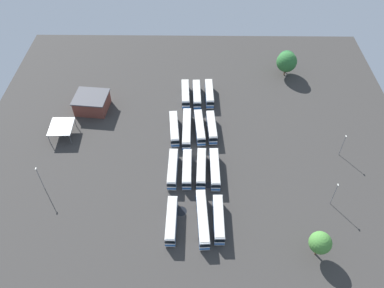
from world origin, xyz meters
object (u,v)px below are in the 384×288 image
(bus_row2_slot2, at_px, (201,168))
(maintenance_shelter, at_px, (61,127))
(bus_row0_slot2, at_px, (197,94))
(tree_south_edge, at_px, (287,62))
(bus_row0_slot3, at_px, (209,93))
(bus_row2_slot1, at_px, (187,169))
(tree_west_edge, at_px, (287,59))
(bus_row2_slot3, at_px, (215,169))
(depot_building, at_px, (92,103))
(tree_northeast, at_px, (320,243))
(lamp_post_by_building, at_px, (343,145))
(bus_row3_slot0, at_px, (172,221))
(bus_row0_slot1, at_px, (185,94))
(bus_row1_slot1, at_px, (187,129))
(bus_row3_slot2, at_px, (203,219))
(lamp_post_far_corner, at_px, (40,177))
(bus_row1_slot0, at_px, (174,129))
(bus_row3_slot3, at_px, (219,219))
(bus_row2_slot0, at_px, (173,169))
(bus_row1_slot2, at_px, (200,127))
(lamp_post_mid_lot, at_px, (334,193))
(bus_row1_slot3, at_px, (212,127))

(bus_row2_slot2, height_order, maintenance_shelter, maintenance_shelter)
(bus_row0_slot2, bearing_deg, bus_row2_slot2, 2.34)
(bus_row2_slot2, height_order, tree_south_edge, tree_south_edge)
(bus_row0_slot3, relative_size, bus_row2_slot1, 0.99)
(bus_row0_slot3, height_order, tree_west_edge, tree_west_edge)
(bus_row2_slot3, bearing_deg, depot_building, -124.79)
(bus_row2_slot1, height_order, tree_northeast, tree_northeast)
(bus_row2_slot1, relative_size, lamp_post_by_building, 1.59)
(bus_row3_slot0, bearing_deg, tree_south_edge, 149.25)
(maintenance_shelter, xyz_separation_m, tree_northeast, (38.85, 68.16, 1.73))
(bus_row0_slot1, distance_m, depot_building, 30.47)
(bus_row1_slot1, distance_m, bus_row2_slot1, 15.98)
(bus_row3_slot2, height_order, lamp_post_far_corner, lamp_post_far_corner)
(bus_row0_slot1, xyz_separation_m, bus_row1_slot0, (16.72, -3.03, 0.00))
(tree_south_edge, bearing_deg, bus_row0_slot2, -66.28)
(bus_row2_slot1, relative_size, bus_row3_slot3, 0.96)
(bus_row1_slot1, distance_m, tree_northeast, 50.55)
(bus_row2_slot0, bearing_deg, bus_row1_slot2, 156.04)
(bus_row0_slot2, height_order, bus_row1_slot0, same)
(bus_row1_slot1, distance_m, bus_row3_slot2, 32.15)
(bus_row1_slot0, height_order, lamp_post_mid_lot, lamp_post_mid_lot)
(bus_row2_slot1, relative_size, bus_row2_slot3, 0.94)
(bus_row1_slot1, distance_m, maintenance_shelter, 37.48)
(bus_row1_slot3, xyz_separation_m, bus_row2_slot3, (16.60, 0.44, 0.00))
(bus_row2_slot1, bearing_deg, bus_row0_slot3, 168.46)
(bus_row3_slot2, bearing_deg, bus_row3_slot3, 87.78)
(lamp_post_mid_lot, bearing_deg, tree_west_edge, -177.12)
(bus_row1_slot2, height_order, bus_row3_slot0, same)
(bus_row3_slot3, height_order, lamp_post_mid_lot, lamp_post_mid_lot)
(bus_row2_slot1, bearing_deg, bus_row3_slot2, 14.51)
(bus_row0_slot2, bearing_deg, bus_row1_slot2, 3.21)
(bus_row0_slot3, height_order, bus_row2_slot2, same)
(bus_row1_slot0, bearing_deg, bus_row3_slot3, 20.97)
(bus_row0_slot3, height_order, bus_row3_slot2, same)
(bus_row2_slot0, bearing_deg, tree_south_edge, 140.73)
(maintenance_shelter, xyz_separation_m, tree_south_edge, (-31.38, 71.70, 2.23))
(bus_row0_slot1, height_order, bus_row1_slot2, same)
(lamp_post_mid_lot, bearing_deg, depot_building, -118.22)
(bus_row1_slot2, distance_m, bus_row2_slot3, 17.00)
(bus_row3_slot2, bearing_deg, lamp_post_by_building, 120.51)
(bus_row2_slot0, bearing_deg, bus_row2_slot3, 90.42)
(bus_row0_slot2, height_order, depot_building, depot_building)
(bus_row1_slot3, relative_size, bus_row2_slot1, 0.99)
(lamp_post_by_building, distance_m, tree_northeast, 34.29)
(bus_row2_slot1, height_order, depot_building, depot_building)
(lamp_post_mid_lot, bearing_deg, tree_northeast, -25.50)
(bus_row3_slot2, bearing_deg, lamp_post_far_corner, -103.75)
(bus_row0_slot1, relative_size, bus_row3_slot3, 0.95)
(bus_row0_slot3, distance_m, bus_row1_slot3, 16.30)
(bus_row0_slot1, height_order, bus_row3_slot0, same)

